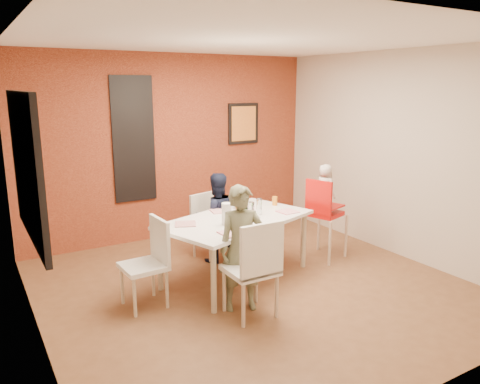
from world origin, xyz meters
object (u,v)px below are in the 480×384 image
child_far (217,218)px  dining_table (236,223)px  toddler (325,188)px  wine_bottle (245,203)px  chair_far (207,222)px  child_near (242,249)px  paper_towel_roll (227,214)px  chair_left (151,258)px  chair_near (255,265)px  high_chair (323,211)px

child_far → dining_table: bearing=95.3°
toddler → wine_bottle: (-1.15, 0.10, -0.07)m
chair_far → wine_bottle: 0.86m
dining_table → child_near: size_ratio=1.55×
wine_bottle → paper_towel_roll: (-0.40, -0.26, -0.01)m
dining_table → chair_far: bearing=86.9°
dining_table → chair_left: (-1.10, -0.14, -0.16)m
child_near → child_far: bearing=91.2°
chair_far → toddler: 1.61m
chair_far → child_near: size_ratio=0.65×
chair_near → toddler: 1.95m
high_chair → child_far: 1.39m
chair_far → paper_towel_roll: size_ratio=3.45×
chair_left → toddler: 2.47m
toddler → wine_bottle: size_ratio=2.30×
chair_near → wine_bottle: size_ratio=3.68×
chair_near → high_chair: high_chair is taller
chair_left → paper_towel_roll: paper_towel_roll is taller
chair_far → toddler: size_ratio=1.35×
high_chair → toddler: bearing=-78.7°
chair_near → child_near: (0.00, 0.25, 0.09)m
high_chair → wine_bottle: bearing=65.7°
high_chair → dining_table: bearing=70.4°
paper_towel_roll → dining_table: bearing=38.3°
chair_far → chair_left: chair_left is taller
dining_table → paper_towel_roll: paper_towel_roll is taller
paper_towel_roll → chair_near: bearing=-98.9°
dining_table → toddler: (1.32, -0.02, 0.27)m
chair_left → toddler: bearing=89.9°
dining_table → chair_far: 0.86m
chair_near → wine_bottle: (0.52, 1.04, 0.32)m
wine_bottle → child_far: bearing=101.9°
chair_left → paper_towel_roll: bearing=84.6°
paper_towel_roll → wine_bottle: bearing=33.8°
dining_table → toddler: bearing=-0.7°
high_chair → child_near: size_ratio=0.83×
dining_table → high_chair: 1.29m
child_far → wine_bottle: child_far is taller
child_near → paper_towel_roll: size_ratio=5.28×
chair_far → chair_left: size_ratio=0.92×
chair_far → paper_towel_roll: (-0.27, -1.02, 0.39)m
chair_near → wine_bottle: bearing=-115.9°
high_chair → chair_near: bearing=101.1°
chair_near → chair_far: size_ratio=1.18×
dining_table → wine_bottle: wine_bottle is taller
chair_left → child_near: child_near is taller
child_near → chair_left: bearing=162.1°
chair_far → toddler: bearing=-47.9°
chair_far → high_chair: high_chair is taller
wine_bottle → chair_left: bearing=-169.9°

